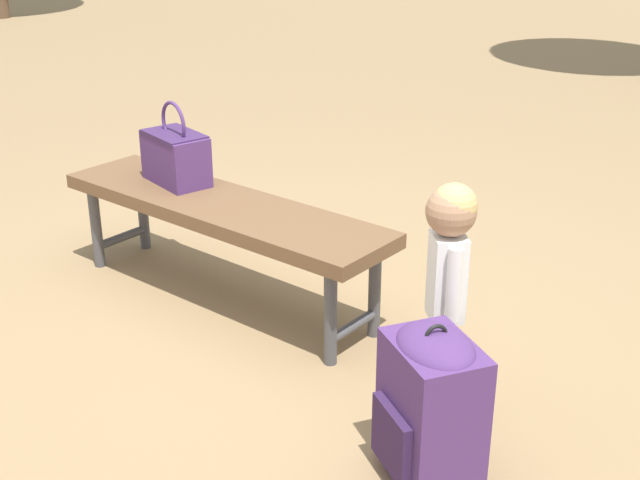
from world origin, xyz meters
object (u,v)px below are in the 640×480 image
handbag (176,155)px  backpack_large (431,402)px  park_bench (222,214)px  child_standing (448,264)px

handbag → backpack_large: 1.77m
park_bench → handbag: (-0.33, -0.03, 0.18)m
park_bench → backpack_large: backpack_large is taller
park_bench → backpack_large: 1.42m
child_standing → handbag: bearing=-171.8°
park_bench → handbag: handbag is taller
handbag → backpack_large: (1.74, -0.08, -0.32)m
park_bench → child_standing: size_ratio=2.02×
handbag → child_standing: 1.50m
park_bench → child_standing: bearing=9.0°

